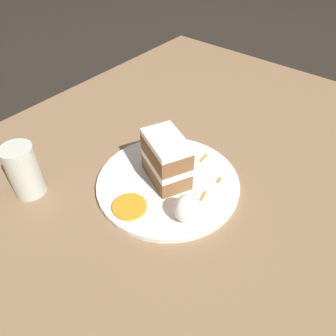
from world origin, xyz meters
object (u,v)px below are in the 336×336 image
Objects in this scene: cream_dollop at (186,208)px; orange_garnish at (130,207)px; plate at (168,182)px; cake_slice at (166,159)px; drinking_glass at (25,174)px.

orange_garnish is at bearing 115.54° from cream_dollop.
cake_slice is at bearing 58.65° from plate.
drinking_glass reaches higher than orange_garnish.
cake_slice is 1.88× the size of orange_garnish.
cake_slice is (0.01, 0.01, 0.06)m from plate.
orange_garnish is 0.21m from drinking_glass.
cream_dollop is 0.32m from drinking_glass.
drinking_glass is (-0.19, 0.20, 0.04)m from plate.
cream_dollop is at bearing -65.31° from drinking_glass.
plate is 2.39× the size of cake_slice.
drinking_glass is (-0.19, 0.20, -0.01)m from cake_slice.
plate is at bearing -5.75° from orange_garnish.
plate is 2.65× the size of drinking_glass.
cake_slice is at bearing 57.27° from cream_dollop.
cream_dollop is 0.85× the size of orange_garnish.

